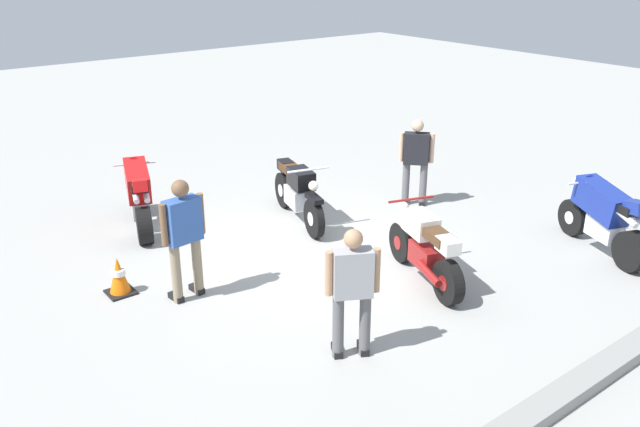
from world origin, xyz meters
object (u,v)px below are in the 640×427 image
Objects in this scene: motorcycle_cream_vintage at (425,249)px; traffic_cone at (119,276)px; person_in_gray_shirt at (352,287)px; person_in_black_shirt at (416,158)px; motorcycle_black_cruiser at (298,192)px; motorcycle_red_sportbike at (139,194)px; motorcycle_blue_sportbike at (604,215)px; person_in_blue_shirt at (184,233)px.

motorcycle_cream_vintage reaches higher than traffic_cone.
person_in_black_shirt reaches higher than person_in_gray_shirt.
motorcycle_red_sportbike is at bearing -106.54° from motorcycle_black_cruiser.
traffic_cone is (3.52, -2.27, -0.23)m from motorcycle_cream_vintage.
motorcycle_red_sportbike is 3.60× the size of traffic_cone.
person_in_black_shirt is 5.57m from traffic_cone.
motorcycle_red_sportbike reaches higher than motorcycle_black_cruiser.
motorcycle_red_sportbike and motorcycle_blue_sportbike have the same top height.
traffic_cone is at bearing 75.53° from motorcycle_cream_vintage.
person_in_blue_shirt is (0.84, -2.37, 0.07)m from person_in_gray_shirt.
motorcycle_blue_sportbike is 0.92× the size of motorcycle_black_cruiser.
motorcycle_blue_sportbike is at bearing -90.45° from motorcycle_cream_vintage.
person_in_gray_shirt is at bearing 129.64° from motorcycle_cream_vintage.
person_in_blue_shirt is at bearing 48.43° from person_in_gray_shirt.
person_in_black_shirt is 2.99× the size of traffic_cone.
person_in_black_shirt reaches higher than motorcycle_cream_vintage.
motorcycle_red_sportbike is at bearing 47.03° from motorcycle_cream_vintage.
motorcycle_black_cruiser is at bearing 119.62° from person_in_black_shirt.
person_in_black_shirt is at bearing 36.09° from motorcycle_blue_sportbike.
motorcycle_black_cruiser is 1.29× the size of person_in_black_shirt.
motorcycle_red_sportbike reaches higher than motorcycle_cream_vintage.
motorcycle_cream_vintage is 1.14× the size of person_in_blue_shirt.
person_in_gray_shirt reaches higher than traffic_cone.
person_in_blue_shirt reaches higher than person_in_black_shirt.
motorcycle_red_sportbike reaches higher than traffic_cone.
motorcycle_cream_vintage is at bearing -132.23° from motorcycle_red_sportbike.
person_in_black_shirt is (0.84, -3.16, 0.30)m from motorcycle_blue_sportbike.
motorcycle_black_cruiser is at bearing 20.17° from motorcycle_cream_vintage.
person_in_black_shirt is (-4.86, -0.59, -0.06)m from person_in_blue_shirt.
motorcycle_cream_vintage is 3.03m from motorcycle_blue_sportbike.
person_in_blue_shirt reaches higher than motorcycle_red_sportbike.
traffic_cone is at bearing 136.51° from person_in_black_shirt.
motorcycle_cream_vintage is 1.01× the size of motorcycle_blue_sportbike.
person_in_gray_shirt is (-0.33, 5.03, 0.29)m from motorcycle_red_sportbike.
person_in_gray_shirt is at bearing 108.83° from motorcycle_blue_sportbike.
person_in_blue_shirt reaches higher than motorcycle_blue_sportbike.
motorcycle_red_sportbike is 1.20× the size of person_in_black_shirt.
person_in_gray_shirt is at bearing 116.54° from traffic_cone.
person_in_gray_shirt reaches higher than motorcycle_cream_vintage.
person_in_blue_shirt is at bearing -171.81° from motorcycle_red_sportbike.
motorcycle_red_sportbike is 4.82m from person_in_black_shirt.
motorcycle_red_sportbike is 1.01× the size of motorcycle_blue_sportbike.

